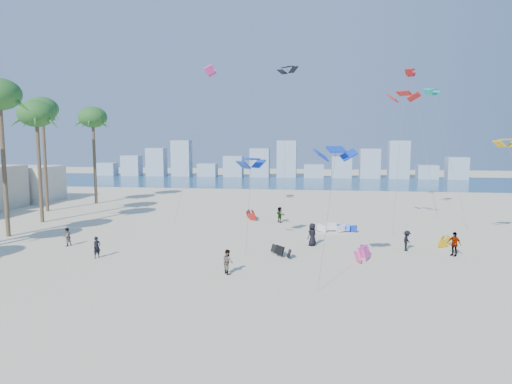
# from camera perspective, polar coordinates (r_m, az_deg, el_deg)

# --- Properties ---
(ground) EXTENTS (220.00, 220.00, 0.00)m
(ground) POSITION_cam_1_polar(r_m,az_deg,el_deg) (24.90, -12.14, -14.70)
(ground) COLOR beige
(ground) RESTS_ON ground
(ocean) EXTENTS (220.00, 220.00, 0.00)m
(ocean) POSITION_cam_1_polar(r_m,az_deg,el_deg) (94.55, 2.63, 1.35)
(ocean) COLOR navy
(ocean) RESTS_ON ground
(kitesurfer_near) EXTENTS (0.65, 0.72, 1.66)m
(kitesurfer_near) POSITION_cam_1_polar(r_m,az_deg,el_deg) (36.58, -19.36, -6.58)
(kitesurfer_near) COLOR black
(kitesurfer_near) RESTS_ON ground
(kitesurfer_mid) EXTENTS (0.98, 1.02, 1.65)m
(kitesurfer_mid) POSITION_cam_1_polar(r_m,az_deg,el_deg) (30.77, -3.58, -8.72)
(kitesurfer_mid) COLOR gray
(kitesurfer_mid) RESTS_ON ground
(kitesurfers_far) EXTENTS (39.36, 14.24, 1.93)m
(kitesurfers_far) POSITION_cam_1_polar(r_m,az_deg,el_deg) (40.32, 9.22, -4.98)
(kitesurfers_far) COLOR black
(kitesurfers_far) RESTS_ON ground
(grounded_kites) EXTENTS (19.38, 19.15, 0.91)m
(grounded_kites) POSITION_cam_1_polar(r_m,az_deg,el_deg) (41.85, 8.64, -5.17)
(grounded_kites) COLOR black
(grounded_kites) RESTS_ON ground
(flying_kites) EXTENTS (39.60, 34.74, 18.61)m
(flying_kites) POSITION_cam_1_polar(r_m,az_deg,el_deg) (47.20, 13.24, 11.03)
(flying_kites) COLOR #0B33C2
(flying_kites) RESTS_ON ground
(distant_skyline) EXTENTS (85.00, 3.00, 8.40)m
(distant_skyline) POSITION_cam_1_polar(r_m,az_deg,el_deg) (104.35, 2.46, 3.57)
(distant_skyline) COLOR #9EADBF
(distant_skyline) RESTS_ON ground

